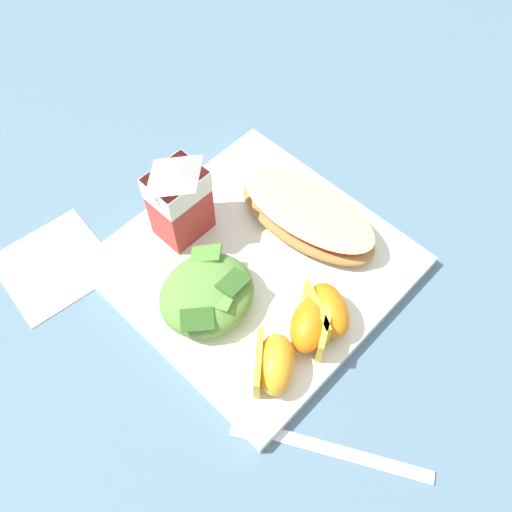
# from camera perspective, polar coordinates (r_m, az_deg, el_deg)

# --- Properties ---
(ground) EXTENTS (3.00, 3.00, 0.00)m
(ground) POSITION_cam_1_polar(r_m,az_deg,el_deg) (0.61, 0.00, -1.29)
(ground) COLOR slate
(white_plate) EXTENTS (0.28, 0.28, 0.02)m
(white_plate) POSITION_cam_1_polar(r_m,az_deg,el_deg) (0.60, 0.00, -0.91)
(white_plate) COLOR white
(white_plate) RESTS_ON ground
(cheesy_pizza_bread) EXTENTS (0.10, 0.18, 0.04)m
(cheesy_pizza_bread) POSITION_cam_1_polar(r_m,az_deg,el_deg) (0.61, 5.31, 4.12)
(cheesy_pizza_bread) COLOR #B77F42
(cheesy_pizza_bread) RESTS_ON white_plate
(green_salad_pile) EXTENTS (0.10, 0.09, 0.04)m
(green_salad_pile) POSITION_cam_1_polar(r_m,az_deg,el_deg) (0.56, -5.08, -3.95)
(green_salad_pile) COLOR #5B8E3D
(green_salad_pile) RESTS_ON white_plate
(milk_carton) EXTENTS (0.06, 0.05, 0.11)m
(milk_carton) POSITION_cam_1_polar(r_m,az_deg,el_deg) (0.58, -8.05, 6.23)
(milk_carton) COLOR #B7332D
(milk_carton) RESTS_ON white_plate
(orange_wedge_front) EXTENTS (0.07, 0.07, 0.04)m
(orange_wedge_front) POSITION_cam_1_polar(r_m,az_deg,el_deg) (0.52, 1.86, -11.07)
(orange_wedge_front) COLOR orange
(orange_wedge_front) RESTS_ON white_plate
(orange_wedge_middle) EXTENTS (0.07, 0.06, 0.04)m
(orange_wedge_middle) POSITION_cam_1_polar(r_m,az_deg,el_deg) (0.54, 5.70, -7.08)
(orange_wedge_middle) COLOR orange
(orange_wedge_middle) RESTS_ON white_plate
(orange_wedge_rear) EXTENTS (0.06, 0.07, 0.04)m
(orange_wedge_rear) POSITION_cam_1_polar(r_m,az_deg,el_deg) (0.55, 7.63, -5.35)
(orange_wedge_rear) COLOR orange
(orange_wedge_rear) RESTS_ON white_plate
(paper_napkin) EXTENTS (0.12, 0.12, 0.00)m
(paper_napkin) POSITION_cam_1_polar(r_m,az_deg,el_deg) (0.65, -20.16, -0.86)
(paper_napkin) COLOR white
(paper_napkin) RESTS_ON ground
(metal_fork) EXTENTS (0.11, 0.17, 0.01)m
(metal_fork) POSITION_cam_1_polar(r_m,az_deg,el_deg) (0.54, 5.98, -18.83)
(metal_fork) COLOR silver
(metal_fork) RESTS_ON ground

